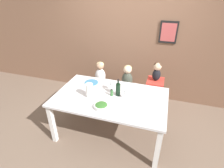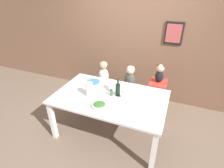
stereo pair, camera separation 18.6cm
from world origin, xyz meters
name	(u,v)px [view 2 (the right image)]	position (x,y,z in m)	size (l,w,h in m)	color
ground_plane	(110,131)	(0.00, 0.00, 0.00)	(14.00, 14.00, 0.00)	#705B4C
wall_back	(136,38)	(0.00, 1.40, 1.35)	(10.00, 0.09, 2.70)	brown
dining_table	(110,100)	(0.00, 0.00, 0.67)	(1.77, 1.08, 0.75)	silver
chair_far_left	(104,86)	(-0.49, 0.82, 0.40)	(0.37, 0.43, 0.48)	silver
chair_far_center	(129,91)	(0.08, 0.82, 0.40)	(0.37, 0.43, 0.48)	silver
chair_right_highchair	(157,89)	(0.63, 0.82, 0.56)	(0.31, 0.36, 0.72)	silver
person_child_left	(103,72)	(-0.49, 0.82, 0.72)	(0.22, 0.19, 0.47)	silver
person_child_center	(130,77)	(0.08, 0.82, 0.72)	(0.22, 0.19, 0.47)	#3D4238
person_baby_right	(160,72)	(0.63, 0.83, 0.93)	(0.15, 0.15, 0.36)	black
wine_bottle	(118,89)	(0.10, 0.07, 0.86)	(0.07, 0.07, 0.29)	black
paper_towel_roll	(89,90)	(-0.31, -0.11, 0.87)	(0.11, 0.11, 0.23)	white
wine_glass_near	(125,93)	(0.25, 0.00, 0.88)	(0.07, 0.07, 0.18)	white
wine_glass_far	(112,83)	(-0.04, 0.19, 0.88)	(0.07, 0.07, 0.18)	white
salad_bowl_large	(99,105)	(-0.03, -0.33, 0.79)	(0.21, 0.21, 0.07)	white
dinner_plate_front_left	(74,96)	(-0.53, -0.22, 0.76)	(0.24, 0.24, 0.01)	silver
dinner_plate_back_left	(93,82)	(-0.47, 0.32, 0.76)	(0.24, 0.24, 0.01)	teal
condiment_bottle_hot_sauce	(111,92)	(0.01, 0.03, 0.81)	(0.04, 0.04, 0.13)	#336633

